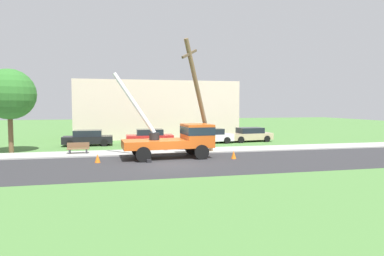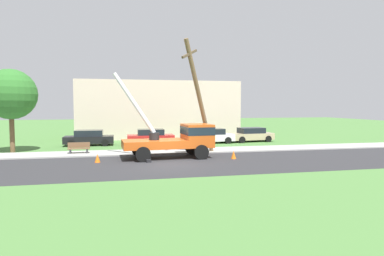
{
  "view_description": "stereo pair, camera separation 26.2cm",
  "coord_description": "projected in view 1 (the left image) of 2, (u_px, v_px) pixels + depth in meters",
  "views": [
    {
      "loc": [
        -3.38,
        -20.56,
        3.68
      ],
      "look_at": [
        1.95,
        2.64,
        2.07
      ],
      "focal_mm": 31.39,
      "sensor_mm": 36.0,
      "label": 1
    },
    {
      "loc": [
        -3.13,
        -20.62,
        3.68
      ],
      "look_at": [
        1.95,
        2.64,
        2.07
      ],
      "focal_mm": 31.39,
      "sensor_mm": 36.0,
      "label": 2
    }
  ],
  "objects": [
    {
      "name": "parked_sedan_red",
      "position": [
        150.0,
        137.0,
        31.95
      ],
      "size": [
        4.43,
        2.07,
        1.42
      ],
      "color": "#B21E1E",
      "rests_on": "ground"
    },
    {
      "name": "roadside_tree_near",
      "position": [
        9.0,
        94.0,
        25.58
      ],
      "size": [
        3.87,
        3.87,
        6.48
      ],
      "color": "brown",
      "rests_on": "ground"
    },
    {
      "name": "ground_plane",
      "position": [
        151.0,
        143.0,
        32.67
      ],
      "size": [
        120.0,
        120.0,
        0.0
      ],
      "primitive_type": "plane",
      "color": "#477538"
    },
    {
      "name": "parked_sedan_white",
      "position": [
        210.0,
        136.0,
        32.76
      ],
      "size": [
        4.44,
        2.09,
        1.42
      ],
      "color": "silver",
      "rests_on": "ground"
    },
    {
      "name": "traffic_cone_ahead",
      "position": [
        234.0,
        155.0,
        23.14
      ],
      "size": [
        0.36,
        0.36,
        0.56
      ],
      "primitive_type": "cone",
      "color": "orange",
      "rests_on": "ground"
    },
    {
      "name": "road_asphalt",
      "position": [
        171.0,
        164.0,
        21.0
      ],
      "size": [
        80.0,
        8.16,
        0.01
      ],
      "primitive_type": "cube",
      "color": "#2B2B2D",
      "rests_on": "ground"
    },
    {
      "name": "lowrise_building_backdrop",
      "position": [
        157.0,
        110.0,
        38.91
      ],
      "size": [
        18.0,
        6.0,
        6.4
      ],
      "primitive_type": "cube",
      "color": "beige",
      "rests_on": "ground"
    },
    {
      "name": "traffic_cone_behind",
      "position": [
        98.0,
        158.0,
        21.56
      ],
      "size": [
        0.36,
        0.36,
        0.56
      ],
      "primitive_type": "cone",
      "color": "orange",
      "rests_on": "ground"
    },
    {
      "name": "leaning_utility_pole",
      "position": [
        199.0,
        97.0,
        24.76
      ],
      "size": [
        3.15,
        2.98,
        8.41
      ],
      "color": "brown",
      "rests_on": "ground"
    },
    {
      "name": "utility_truck",
      "position": [
        179.0,
        138.0,
        23.61
      ],
      "size": [
        6.9,
        3.21,
        5.98
      ],
      "color": "#C65119",
      "rests_on": "ground"
    },
    {
      "name": "parked_sedan_black",
      "position": [
        88.0,
        138.0,
        30.68
      ],
      "size": [
        4.41,
        2.03,
        1.42
      ],
      "color": "black",
      "rests_on": "ground"
    },
    {
      "name": "parked_sedan_tan",
      "position": [
        250.0,
        135.0,
        34.14
      ],
      "size": [
        4.54,
        2.27,
        1.42
      ],
      "color": "tan",
      "rests_on": "ground"
    },
    {
      "name": "park_bench",
      "position": [
        78.0,
        148.0,
        25.06
      ],
      "size": [
        1.6,
        0.45,
        0.9
      ],
      "color": "brown",
      "rests_on": "ground"
    },
    {
      "name": "sidewalk_strip",
      "position": [
        160.0,
        152.0,
        26.39
      ],
      "size": [
        80.0,
        2.93,
        0.1
      ],
      "primitive_type": "cube",
      "color": "#9E9E99",
      "rests_on": "ground"
    },
    {
      "name": "traffic_cone_curbside",
      "position": [
        203.0,
        151.0,
        25.09
      ],
      "size": [
        0.36,
        0.36,
        0.56
      ],
      "primitive_type": "cone",
      "color": "orange",
      "rests_on": "ground"
    }
  ]
}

